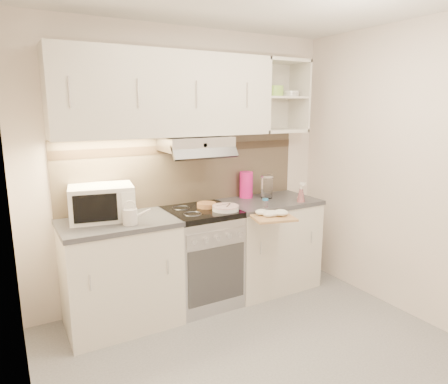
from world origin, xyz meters
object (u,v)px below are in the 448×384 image
object	(u,v)px
glass_jar	(267,187)
spray_bottle	(301,194)
plate_stack	(226,208)
pink_pitcher	(246,185)
watering_can	(131,216)
electric_range	(202,256)
microwave	(102,202)
cutting_board	(272,217)

from	to	relation	value
glass_jar	spray_bottle	xyz separation A→B (m)	(0.19, -0.30, -0.04)
spray_bottle	plate_stack	bearing A→B (deg)	153.17
pink_pitcher	glass_jar	distance (m)	0.21
watering_can	plate_stack	distance (m)	0.86
watering_can	pink_pitcher	xyz separation A→B (m)	(1.29, 0.36, 0.06)
electric_range	microwave	world-z (taller)	microwave
glass_jar	cutting_board	distance (m)	0.63
cutting_board	glass_jar	bearing A→B (deg)	74.24
plate_stack	electric_range	bearing A→B (deg)	139.13
watering_can	cutting_board	xyz separation A→B (m)	(1.15, -0.29, -0.10)
watering_can	glass_jar	distance (m)	1.48
microwave	plate_stack	size ratio (longest dim) A/B	2.34
electric_range	pink_pitcher	distance (m)	0.87
spray_bottle	glass_jar	bearing A→B (deg)	101.64
electric_range	plate_stack	bearing A→B (deg)	-40.87
watering_can	spray_bottle	xyz separation A→B (m)	(1.65, -0.06, 0.01)
microwave	watering_can	bearing A→B (deg)	-47.76
plate_stack	pink_pitcher	world-z (taller)	pink_pitcher
microwave	electric_range	bearing A→B (deg)	3.35
plate_stack	cutting_board	bearing A→B (deg)	-45.76
electric_range	microwave	size ratio (longest dim) A/B	1.63
electric_range	watering_can	xyz separation A→B (m)	(-0.68, -0.16, 0.52)
cutting_board	microwave	bearing A→B (deg)	172.34
electric_range	plate_stack	distance (m)	0.52
microwave	watering_can	size ratio (longest dim) A/B	2.49
plate_stack	spray_bottle	bearing A→B (deg)	-5.22
electric_range	pink_pitcher	bearing A→B (deg)	18.20
plate_stack	glass_jar	bearing A→B (deg)	20.27
plate_stack	glass_jar	size ratio (longest dim) A/B	1.01
watering_can	plate_stack	bearing A→B (deg)	16.98
plate_stack	spray_bottle	world-z (taller)	spray_bottle
microwave	pink_pitcher	bearing A→B (deg)	13.99
electric_range	microwave	bearing A→B (deg)	173.36
pink_pitcher	microwave	bearing A→B (deg)	177.02
electric_range	watering_can	size ratio (longest dim) A/B	4.06
spray_bottle	electric_range	bearing A→B (deg)	145.59
microwave	watering_can	distance (m)	0.31
glass_jar	electric_range	bearing A→B (deg)	-174.39
plate_stack	cutting_board	world-z (taller)	plate_stack
microwave	spray_bottle	bearing A→B (deg)	0.03
watering_can	glass_jar	xyz separation A→B (m)	(1.46, 0.23, 0.05)
plate_stack	spray_bottle	xyz separation A→B (m)	(0.80, -0.07, 0.06)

